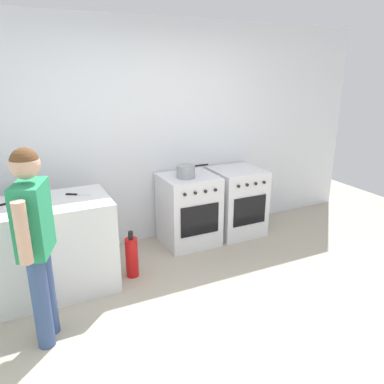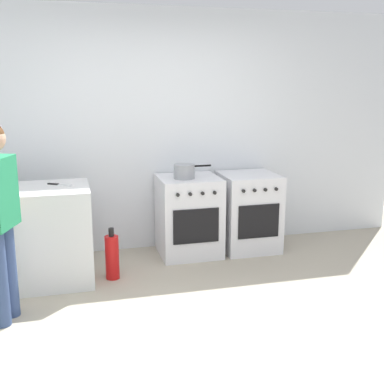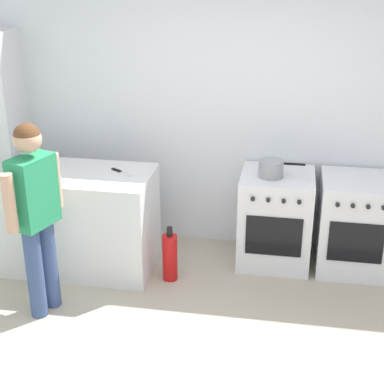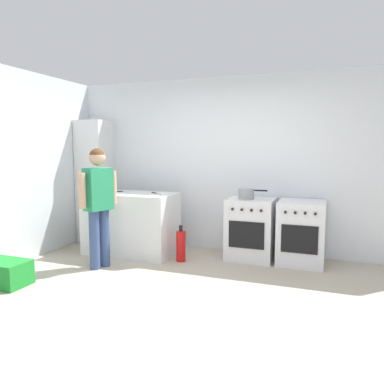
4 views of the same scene
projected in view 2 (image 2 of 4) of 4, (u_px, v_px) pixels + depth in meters
The scene contains 8 objects.
ground_plane at pixel (195, 327), 3.68m from camera, with size 8.00×8.00×0.00m, color #ADA38E.
back_wall at pixel (149, 132), 5.23m from camera, with size 6.00×0.10×2.60m, color silver.
counter_unit at pixel (19, 237), 4.39m from camera, with size 1.30×0.70×0.90m, color silver.
oven_left at pixel (189, 216), 5.16m from camera, with size 0.64×0.62×0.85m.
oven_right at pixel (248, 212), 5.33m from camera, with size 0.60×0.62×0.85m.
pot at pixel (184, 171), 4.98m from camera, with size 0.40×0.22×0.15m.
knife_utility at pixel (59, 184), 4.45m from camera, with size 0.23×0.16×0.01m.
fire_extinguisher at pixel (112, 257), 4.55m from camera, with size 0.13×0.13×0.50m.
Camera 2 is at (-0.86, -3.25, 1.83)m, focal length 45.00 mm.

